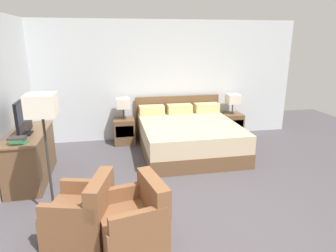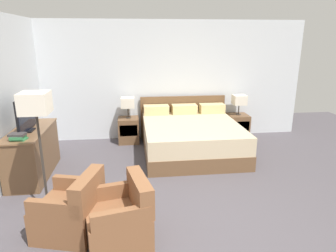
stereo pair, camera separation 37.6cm
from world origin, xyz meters
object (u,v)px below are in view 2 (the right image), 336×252
at_px(dresser, 32,152).
at_px(book_red_cover, 19,139).
at_px(bed, 191,137).
at_px(book_small_top, 17,135).
at_px(table_lamp_left, 128,103).
at_px(armchair_companion, 121,219).
at_px(nightstand_right, 238,126).
at_px(table_lamp_right, 239,100).
at_px(book_blue_cover, 18,137).
at_px(floor_lamp, 36,113).
at_px(nightstand_left, 129,130).
at_px(tv, 26,115).
at_px(armchair_by_window, 72,211).

distance_m(dresser, book_red_cover, 0.66).
bearing_deg(bed, book_small_top, -155.93).
bearing_deg(book_red_cover, table_lamp_left, 52.27).
height_order(dresser, book_small_top, book_small_top).
distance_m(book_small_top, armchair_companion, 2.16).
xyz_separation_m(nightstand_right, table_lamp_right, (0.00, 0.00, 0.62)).
bearing_deg(book_small_top, bed, 24.07).
xyz_separation_m(dresser, armchair_companion, (1.52, -1.92, -0.13)).
bearing_deg(dresser, book_blue_cover, -89.59).
relative_size(bed, floor_lamp, 1.29).
distance_m(bed, table_lamp_right, 1.58).
xyz_separation_m(nightstand_left, table_lamp_right, (2.52, 0.00, 0.62)).
bearing_deg(nightstand_left, tv, -134.85).
xyz_separation_m(nightstand_right, floor_lamp, (-3.58, -2.76, 1.11)).
relative_size(nightstand_left, armchair_companion, 0.68).
xyz_separation_m(nightstand_left, tv, (-1.59, -1.60, 0.81)).
distance_m(bed, nightstand_right, 1.47).
relative_size(bed, dresser, 1.48).
height_order(nightstand_right, table_lamp_right, table_lamp_right).
bearing_deg(table_lamp_left, floor_lamp, -110.95).
height_order(nightstand_right, book_red_cover, book_red_cover).
xyz_separation_m(table_lamp_left, table_lamp_right, (2.52, 0.00, 0.00)).
distance_m(nightstand_right, armchair_companion, 4.31).
bearing_deg(book_blue_cover, nightstand_right, 26.37).
relative_size(nightstand_left, book_blue_cover, 2.88).
relative_size(bed, table_lamp_right, 4.61).
xyz_separation_m(book_red_cover, book_blue_cover, (-0.01, 0.00, 0.03)).
distance_m(nightstand_right, armchair_by_window, 4.52).
bearing_deg(book_blue_cover, table_lamp_right, 26.38).
xyz_separation_m(nightstand_right, armchair_companion, (-2.59, -3.44, 0.01)).
bearing_deg(bed, armchair_companion, -116.39).
bearing_deg(armchair_companion, book_small_top, 137.42).
bearing_deg(armchair_by_window, nightstand_right, 45.30).
xyz_separation_m(book_red_cover, floor_lamp, (0.52, -0.72, 0.56)).
relative_size(table_lamp_right, book_blue_cover, 2.37).
height_order(dresser, armchair_by_window, dresser).
xyz_separation_m(bed, table_lamp_right, (1.26, 0.76, 0.57)).
height_order(nightstand_left, tv, tv).
bearing_deg(book_red_cover, book_small_top, 180.00).
height_order(bed, nightstand_right, bed).
height_order(armchair_by_window, floor_lamp, floor_lamp).
relative_size(book_red_cover, floor_lamp, 0.13).
xyz_separation_m(table_lamp_left, armchair_companion, (-0.07, -3.44, -0.62)).
xyz_separation_m(book_small_top, armchair_companion, (1.53, -1.40, -0.61)).
distance_m(dresser, tv, 0.67).
xyz_separation_m(table_lamp_left, dresser, (-1.59, -1.52, -0.48)).
xyz_separation_m(book_blue_cover, armchair_by_window, (0.93, -1.17, -0.57)).
xyz_separation_m(bed, nightstand_left, (-1.26, 0.76, -0.05)).
bearing_deg(tv, floor_lamp, -65.48).
height_order(book_blue_cover, armchair_by_window, book_blue_cover).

